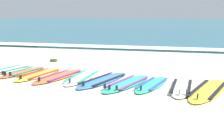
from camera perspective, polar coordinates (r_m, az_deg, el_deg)
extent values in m
plane|color=beige|center=(8.72, 0.88, -2.23)|extent=(80.00, 80.00, 0.00)
cube|color=#23667A|center=(44.62, 12.08, 7.68)|extent=(80.00, 60.00, 0.10)
cube|color=white|center=(15.41, 6.98, 3.37)|extent=(80.00, 1.27, 0.11)
ellipsoid|color=white|center=(10.39, -18.49, -0.54)|extent=(0.94, 2.14, 0.07)
cube|color=teal|center=(10.51, -19.22, -0.23)|extent=(0.37, 1.44, 0.01)
cube|color=teal|center=(10.25, -17.76, -0.40)|extent=(0.37, 1.44, 0.01)
ellipsoid|color=orange|center=(9.93, -15.98, -0.88)|extent=(0.86, 2.06, 0.07)
cube|color=teal|center=(10.04, -16.77, -0.56)|extent=(0.33, 1.39, 0.01)
cube|color=teal|center=(9.81, -15.20, -0.74)|extent=(0.33, 1.39, 0.01)
cube|color=black|center=(9.35, -19.15, -1.17)|extent=(0.03, 0.09, 0.11)
cube|color=black|center=(9.49, -19.50, -1.03)|extent=(0.03, 0.09, 0.11)
cube|color=black|center=(9.30, -18.28, -1.18)|extent=(0.03, 0.09, 0.11)
ellipsoid|color=yellow|center=(9.41, -13.28, -1.36)|extent=(0.85, 2.21, 0.07)
cube|color=#D13838|center=(9.52, -14.23, -1.02)|extent=(0.30, 1.50, 0.01)
cube|color=#D13838|center=(9.29, -12.32, -1.21)|extent=(0.30, 1.50, 0.01)
cube|color=black|center=(8.75, -16.54, -1.78)|extent=(0.03, 0.09, 0.11)
ellipsoid|color=orange|center=(9.06, -9.70, -1.67)|extent=(1.02, 2.39, 0.07)
cube|color=purple|center=(9.18, -10.77, -1.30)|extent=(0.39, 1.61, 0.01)
cube|color=purple|center=(8.94, -8.61, -1.54)|extent=(0.39, 1.61, 0.01)
cube|color=black|center=(8.34, -13.31, -2.21)|extent=(0.03, 0.09, 0.11)
ellipsoid|color=white|center=(8.84, -5.56, -1.88)|extent=(0.59, 2.30, 0.07)
cube|color=teal|center=(8.90, -6.81, -1.54)|extent=(0.09, 1.61, 0.01)
cube|color=teal|center=(8.76, -4.29, -1.69)|extent=(0.09, 1.61, 0.01)
cube|color=black|center=(8.01, -7.81, -2.54)|extent=(0.01, 0.09, 0.11)
ellipsoid|color=#3875CC|center=(8.44, -1.62, -2.42)|extent=(1.22, 2.47, 0.07)
cube|color=black|center=(8.54, -2.86, -1.99)|extent=(0.53, 1.64, 0.01)
cube|color=black|center=(8.32, -0.36, -2.31)|extent=(0.53, 1.64, 0.01)
cube|color=black|center=(7.66, -5.31, -3.08)|extent=(0.04, 0.09, 0.11)
ellipsoid|color=#2DB793|center=(8.07, 2.83, -3.01)|extent=(1.19, 2.43, 0.07)
cube|color=purple|center=(8.15, 1.50, -2.57)|extent=(0.52, 1.62, 0.01)
cube|color=purple|center=(7.97, 4.19, -2.90)|extent=(0.52, 1.62, 0.01)
cube|color=black|center=(7.26, -0.49, -3.77)|extent=(0.04, 0.09, 0.11)
cube|color=black|center=(7.39, -1.34, -3.52)|extent=(0.04, 0.09, 0.11)
cube|color=black|center=(7.23, 0.86, -3.83)|extent=(0.04, 0.09, 0.11)
ellipsoid|color=#2DB793|center=(7.99, 7.39, -3.21)|extent=(0.91, 2.10, 0.07)
cube|color=#334CB2|center=(8.04, 6.16, -2.80)|extent=(0.36, 1.41, 0.01)
cube|color=#334CB2|center=(7.93, 8.66, -3.05)|extent=(0.36, 1.41, 0.01)
cube|color=black|center=(7.24, 5.37, -3.85)|extent=(0.03, 0.09, 0.11)
ellipsoid|color=white|center=(7.82, 12.70, -3.68)|extent=(0.59, 2.15, 0.07)
cube|color=black|center=(7.82, 11.30, -3.32)|extent=(0.11, 1.50, 0.01)
cube|color=black|center=(7.81, 14.12, -3.46)|extent=(0.11, 1.50, 0.01)
cube|color=black|center=(6.99, 12.32, -4.57)|extent=(0.01, 0.09, 0.11)
cube|color=black|center=(7.06, 11.16, -4.38)|extent=(0.01, 0.09, 0.11)
cube|color=black|center=(7.04, 13.55, -4.51)|extent=(0.01, 0.09, 0.11)
ellipsoid|color=yellow|center=(7.73, 17.35, -4.07)|extent=(1.30, 2.67, 0.07)
cube|color=black|center=(7.77, 15.69, -3.60)|extent=(0.56, 1.78, 0.01)
cube|color=black|center=(7.68, 19.07, -3.95)|extent=(0.56, 1.78, 0.01)
cube|color=black|center=(6.75, 15.53, -5.24)|extent=(0.03, 0.09, 0.11)
ellipsoid|color=#384723|center=(11.95, -10.72, 1.27)|extent=(0.31, 0.25, 0.11)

